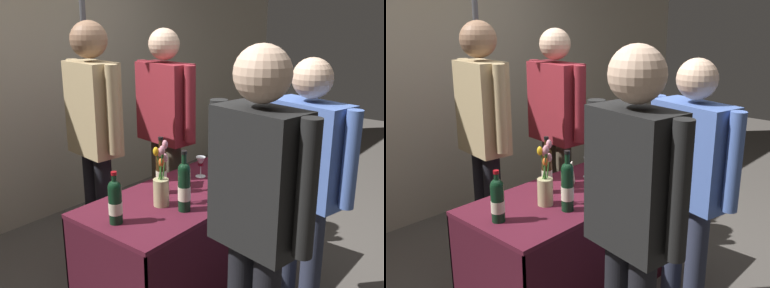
% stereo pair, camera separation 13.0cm
% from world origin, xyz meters
% --- Properties ---
extents(back_partition, '(7.76, 0.12, 2.76)m').
position_xyz_m(back_partition, '(0.00, 1.82, 1.38)').
color(back_partition, '#B2A893').
rests_on(back_partition, ground_plane).
extents(tasting_table, '(1.49, 0.66, 0.73)m').
position_xyz_m(tasting_table, '(0.00, 0.00, 0.50)').
color(tasting_table, '#4C1423').
rests_on(tasting_table, ground_plane).
extents(featured_wine_bottle, '(0.07, 0.07, 0.36)m').
position_xyz_m(featured_wine_bottle, '(-0.16, 0.11, 0.88)').
color(featured_wine_bottle, '#38230F').
rests_on(featured_wine_bottle, tasting_table).
extents(display_bottle_0, '(0.08, 0.08, 0.31)m').
position_xyz_m(display_bottle_0, '(0.52, 0.03, 0.87)').
color(display_bottle_0, black).
rests_on(display_bottle_0, tasting_table).
extents(display_bottle_1, '(0.07, 0.07, 0.29)m').
position_xyz_m(display_bottle_1, '(-0.62, 0.01, 0.86)').
color(display_bottle_1, black).
rests_on(display_bottle_1, tasting_table).
extents(display_bottle_2, '(0.07, 0.07, 0.33)m').
position_xyz_m(display_bottle_2, '(0.09, -0.12, 0.87)').
color(display_bottle_2, '#38230F').
rests_on(display_bottle_2, tasting_table).
extents(display_bottle_3, '(0.07, 0.07, 0.35)m').
position_xyz_m(display_bottle_3, '(-0.27, -0.17, 0.88)').
color(display_bottle_3, black).
rests_on(display_bottle_3, tasting_table).
extents(wine_glass_near_vendor, '(0.08, 0.08, 0.15)m').
position_xyz_m(wine_glass_near_vendor, '(0.28, -0.10, 0.84)').
color(wine_glass_near_vendor, silver).
rests_on(wine_glass_near_vendor, tasting_table).
extents(wine_glass_mid, '(0.07, 0.07, 0.14)m').
position_xyz_m(wine_glass_mid, '(0.22, 0.10, 0.83)').
color(wine_glass_mid, silver).
rests_on(wine_glass_mid, tasting_table).
extents(flower_vase, '(0.10, 0.10, 0.39)m').
position_xyz_m(flower_vase, '(-0.30, -0.02, 0.86)').
color(flower_vase, tan).
rests_on(flower_vase, tasting_table).
extents(brochure_stand, '(0.12, 0.09, 0.14)m').
position_xyz_m(brochure_stand, '(0.02, 0.08, 0.81)').
color(brochure_stand, silver).
rests_on(brochure_stand, tasting_table).
extents(vendor_presenter, '(0.25, 0.55, 1.77)m').
position_xyz_m(vendor_presenter, '(-0.19, 0.70, 1.07)').
color(vendor_presenter, black).
rests_on(vendor_presenter, ground_plane).
extents(vendor_assistant, '(0.26, 0.62, 1.71)m').
position_xyz_m(vendor_assistant, '(0.42, 0.62, 1.04)').
color(vendor_assistant, '#4C4233').
rests_on(vendor_assistant, ground_plane).
extents(taster_foreground_right, '(0.31, 0.60, 1.59)m').
position_xyz_m(taster_foreground_right, '(0.18, -0.67, 0.95)').
color(taster_foreground_right, '#2D3347').
rests_on(taster_foreground_right, ground_plane).
extents(taster_foreground_left, '(0.27, 0.55, 1.69)m').
position_xyz_m(taster_foreground_left, '(-0.53, -0.78, 1.02)').
color(taster_foreground_left, black).
rests_on(taster_foreground_left, ground_plane).
extents(booth_signpost, '(0.52, 0.04, 2.34)m').
position_xyz_m(booth_signpost, '(0.09, 1.12, 1.40)').
color(booth_signpost, '#47474C').
rests_on(booth_signpost, ground_plane).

